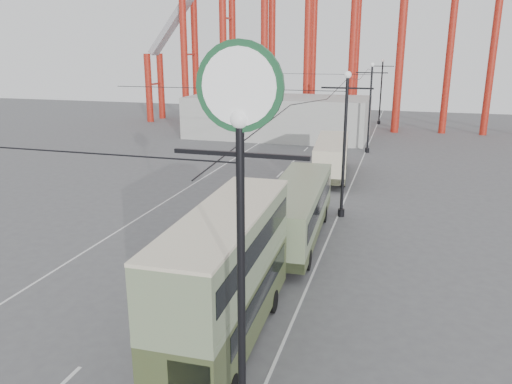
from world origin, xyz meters
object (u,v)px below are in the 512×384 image
(single_decker_cream, at_px, (332,156))
(double_decker_bus, at_px, (227,272))
(single_decker_green, at_px, (297,209))
(pedestrian, at_px, (217,249))
(lamp_post_near, at_px, (240,173))

(single_decker_cream, bearing_deg, double_decker_bus, -95.60)
(double_decker_bus, height_order, single_decker_green, double_decker_bus)
(single_decker_cream, xyz_separation_m, pedestrian, (-2.79, -20.28, -0.83))
(lamp_post_near, xyz_separation_m, double_decker_bus, (-2.18, 4.95, -4.96))
(double_decker_bus, bearing_deg, single_decker_cream, 88.46)
(double_decker_bus, relative_size, single_decker_green, 0.83)
(double_decker_bus, height_order, pedestrian, double_decker_bus)
(double_decker_bus, bearing_deg, pedestrian, 112.41)
(lamp_post_near, height_order, single_decker_cream, lamp_post_near)
(lamp_post_near, height_order, double_decker_bus, lamp_post_near)
(lamp_post_near, relative_size, single_decker_green, 0.92)
(pedestrian, bearing_deg, lamp_post_near, 91.44)
(single_decker_green, distance_m, single_decker_cream, 15.51)
(double_decker_bus, distance_m, pedestrian, 7.17)
(lamp_post_near, relative_size, pedestrian, 5.59)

